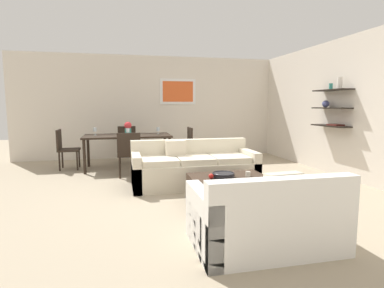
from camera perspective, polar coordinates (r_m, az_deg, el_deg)
The scene contains 18 objects.
ground_plane at distance 5.26m, azimuth 0.70°, elevation -8.39°, with size 18.00×18.00×0.00m, color tan.
back_wall_unit at distance 8.59m, azimuth -2.89°, elevation 6.78°, with size 8.40×0.09×2.70m.
right_wall_shelf_unit at distance 6.95m, azimuth 24.63°, elevation 6.02°, with size 0.34×8.20×2.70m.
sofa_beige at distance 5.52m, azimuth 0.28°, elevation -4.53°, with size 2.15×0.90×0.78m.
loveseat_white at distance 3.26m, azimuth 13.33°, elevation -13.06°, with size 1.42×0.90×0.78m.
coffee_table at distance 4.52m, azimuth 7.12°, elevation -8.55°, with size 1.11×0.95×0.38m.
decorative_bowl at distance 4.51m, azimuth 5.74°, elevation -5.62°, with size 0.32×0.32×0.07m.
candle_jar at distance 4.61m, azimuth 10.20°, elevation -5.41°, with size 0.07×0.07×0.07m, color silver.
apple_on_coffee_table at distance 4.41m, azimuth 3.51°, elevation -5.89°, with size 0.07×0.07×0.07m, color red.
dining_table at distance 7.05m, azimuth -11.70°, elevation 1.07°, with size 1.89×0.91×0.75m.
dining_chair_left_far at distance 7.37m, azimuth -22.25°, elevation -0.44°, with size 0.44×0.44×0.88m.
dining_chair_head at distance 7.92m, azimuth -11.81°, elevation 0.44°, with size 0.44×0.44×0.88m.
dining_chair_foot at distance 6.21m, azimuth -11.48°, elevation -1.37°, with size 0.44×0.44×0.88m.
dining_chair_right_far at distance 7.42m, azimuth -1.23°, elevation 0.14°, with size 0.44×0.44×0.88m.
wine_glass_right_far at distance 7.19m, azimuth -6.21°, elevation 2.69°, with size 0.07×0.07×0.15m.
wine_glass_left_far at distance 7.16m, azimuth -17.32°, elevation 2.51°, with size 0.07×0.07×0.17m.
wine_glass_foot at distance 6.63m, azimuth -11.67°, elevation 2.41°, with size 0.07×0.07×0.18m.
centerpiece_vase at distance 7.00m, azimuth -11.63°, elevation 2.88°, with size 0.16×0.16×0.29m.
Camera 1 is at (-1.19, -4.93, 1.41)m, focal length 29.15 mm.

